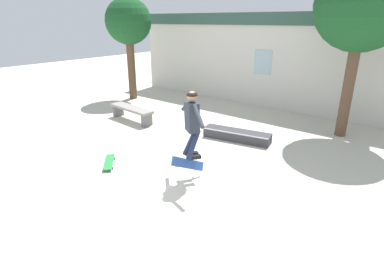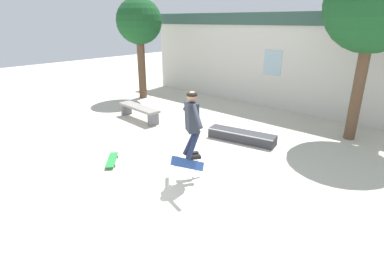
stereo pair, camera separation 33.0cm
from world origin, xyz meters
TOP-DOWN VIEW (x-y plane):
  - ground_plane at (0.00, 0.00)m, footprint 40.00×40.00m
  - building_backdrop at (0.03, 7.11)m, footprint 14.55×0.52m
  - tree_right at (2.36, 5.53)m, footprint 2.42×2.42m
  - tree_left at (-5.85, 4.72)m, footprint 1.85×1.85m
  - park_bench at (-3.50, 2.60)m, footprint 1.85×0.57m
  - skate_ledge at (0.15, 3.30)m, footprint 1.95×0.81m
  - skater at (0.51, 0.80)m, footprint 1.12×0.78m
  - skateboard_flipping at (0.47, 0.70)m, footprint 0.34×0.81m
  - skateboard_resting at (-1.43, 0.08)m, footprint 0.74×0.70m

SIDE VIEW (x-z plane):
  - ground_plane at x=0.00m, z-range 0.00..0.00m
  - skateboard_resting at x=-1.43m, z-range 0.03..0.11m
  - skate_ledge at x=0.15m, z-range 0.00..0.28m
  - park_bench at x=-3.50m, z-range 0.11..0.59m
  - skateboard_flipping at x=0.47m, z-range 0.11..0.62m
  - skater at x=0.51m, z-range 0.63..2.04m
  - building_backdrop at x=0.03m, z-range -0.57..4.25m
  - tree_left at x=-5.85m, z-range 1.05..5.15m
  - tree_right at x=2.36m, z-range 1.15..5.95m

